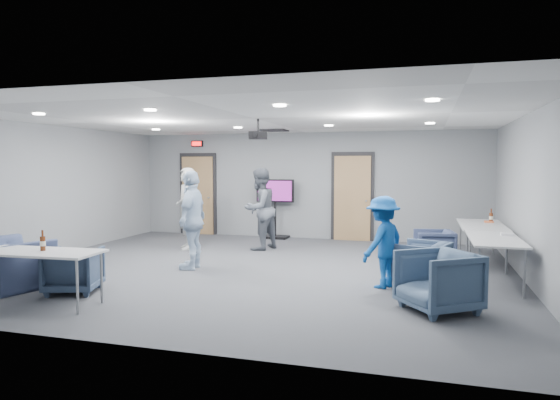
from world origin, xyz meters
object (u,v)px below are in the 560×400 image
(person_d, at_px, (383,242))
(chair_right_c, at_px, (438,281))
(chair_right_a, at_px, (434,247))
(projector, at_px, (258,135))
(table_right_a, at_px, (482,226))
(table_front_left, at_px, (39,255))
(person_c, at_px, (192,220))
(chair_right_b, at_px, (421,263))
(bottle_right, at_px, (491,218))
(chair_front_a, at_px, (74,270))
(chair_front_b, at_px, (7,264))
(table_right_b, at_px, (495,241))
(bottle_front, at_px, (43,243))
(person_a, at_px, (186,209))
(tv_stand, at_px, (275,205))
(person_b, at_px, (260,209))

(person_d, bearing_deg, chair_right_c, 63.62)
(chair_right_a, height_order, projector, projector)
(chair_right_c, height_order, projector, projector)
(chair_right_a, distance_m, chair_right_c, 3.22)
(table_right_a, bearing_deg, table_front_left, 129.18)
(person_c, distance_m, chair_right_b, 4.03)
(chair_right_b, relative_size, table_front_left, 0.45)
(bottle_right, bearing_deg, chair_right_b, -116.07)
(chair_front_a, height_order, chair_front_b, chair_front_b)
(person_d, relative_size, chair_front_b, 1.23)
(table_front_left, bearing_deg, projector, 51.91)
(person_d, bearing_deg, bottle_right, 175.46)
(chair_right_a, bearing_deg, table_right_b, 23.46)
(table_right_a, bearing_deg, bottle_front, 129.15)
(person_a, relative_size, tv_stand, 1.20)
(person_a, height_order, chair_right_c, person_a)
(person_d, relative_size, tv_stand, 0.93)
(chair_right_c, bearing_deg, bottle_right, 129.08)
(table_front_left, bearing_deg, person_c, 67.87)
(person_a, distance_m, projector, 3.12)
(chair_front_a, height_order, bottle_front, bottle_front)
(person_d, bearing_deg, projector, -80.42)
(chair_right_c, relative_size, projector, 2.19)
(person_a, bearing_deg, person_d, 31.03)
(tv_stand, bearing_deg, table_right_a, -21.34)
(person_b, xyz_separation_m, tv_stand, (-0.17, 1.74, -0.05))
(chair_right_a, relative_size, chair_front_b, 0.63)
(person_c, xyz_separation_m, table_right_b, (5.09, 0.26, -0.20))
(chair_right_a, height_order, tv_stand, tv_stand)
(projector, bearing_deg, chair_right_a, 7.69)
(person_a, height_order, person_b, same)
(person_d, distance_m, bottle_front, 4.84)
(person_c, distance_m, table_right_b, 5.10)
(chair_right_a, xyz_separation_m, bottle_front, (-5.08, -4.36, 0.51))
(person_b, bearing_deg, table_right_a, 110.35)
(table_front_left, xyz_separation_m, bottle_right, (6.21, 5.21, 0.15))
(person_c, xyz_separation_m, projector, (1.16, 0.29, 1.52))
(bottle_right, bearing_deg, bottle_front, -140.01)
(chair_right_b, bearing_deg, chair_right_a, -167.32)
(table_right_b, bearing_deg, bottle_front, 116.35)
(chair_front_a, relative_size, tv_stand, 0.48)
(chair_right_b, distance_m, bottle_right, 3.00)
(chair_right_b, bearing_deg, table_front_left, -43.25)
(person_c, xyz_separation_m, bottle_right, (5.29, 2.48, -0.05))
(table_front_left, bearing_deg, bottle_front, 40.58)
(person_c, xyz_separation_m, person_d, (3.42, -0.46, -0.19))
(person_d, distance_m, chair_front_a, 4.63)
(person_b, relative_size, bottle_right, 6.41)
(chair_front_a, relative_size, bottle_front, 2.63)
(bottle_front, distance_m, projector, 3.93)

